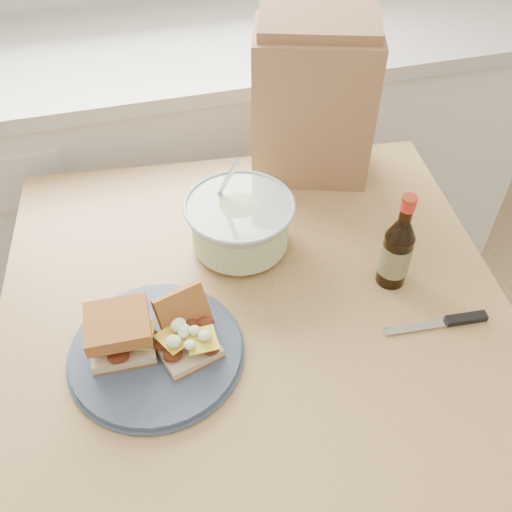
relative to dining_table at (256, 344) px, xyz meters
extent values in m
cube|color=white|center=(-0.12, 0.91, -0.24)|extent=(2.40, 0.60, 0.90)
cube|color=#B9B7B0|center=(-0.12, 0.91, 0.23)|extent=(2.50, 0.64, 0.04)
cube|color=tan|center=(0.00, 0.00, 0.10)|extent=(1.07, 1.07, 0.04)
cube|color=tan|center=(-0.39, 0.48, -0.31)|extent=(0.07, 0.07, 0.77)
cube|color=tan|center=(0.48, 0.39, -0.31)|extent=(0.07, 0.07, 0.77)
cylinder|color=#3D4C63|center=(-0.20, -0.06, 0.13)|extent=(0.30, 0.30, 0.02)
cube|color=beige|center=(-0.25, -0.04, 0.15)|extent=(0.11, 0.10, 0.02)
cube|color=yellow|center=(-0.25, -0.04, 0.18)|extent=(0.07, 0.07, 0.00)
cube|color=#9F5D2A|center=(-0.25, -0.04, 0.20)|extent=(0.11, 0.10, 0.03)
cube|color=beige|center=(-0.14, -0.08, 0.15)|extent=(0.12, 0.11, 0.02)
cube|color=yellow|center=(-0.14, -0.08, 0.18)|extent=(0.07, 0.07, 0.00)
cube|color=#9F5D2A|center=(-0.14, -0.02, 0.18)|extent=(0.11, 0.09, 0.08)
cone|color=#B0BDB7|center=(0.01, 0.17, 0.18)|extent=(0.22, 0.22, 0.11)
cylinder|color=silver|center=(0.01, 0.17, 0.17)|extent=(0.20, 0.20, 0.07)
torus|color=#B0BDB7|center=(0.01, 0.17, 0.23)|extent=(0.22, 0.22, 0.01)
cylinder|color=silver|center=(-0.01, 0.20, 0.27)|extent=(0.05, 0.09, 0.15)
cylinder|color=black|center=(0.28, 0.00, 0.18)|extent=(0.06, 0.06, 0.12)
cone|color=black|center=(0.28, 0.00, 0.26)|extent=(0.06, 0.06, 0.04)
cylinder|color=black|center=(0.28, 0.00, 0.30)|extent=(0.02, 0.02, 0.05)
cylinder|color=red|center=(0.28, 0.00, 0.32)|extent=(0.03, 0.03, 0.02)
cylinder|color=#AA351F|center=(0.28, 0.00, 0.33)|extent=(0.03, 0.03, 0.01)
cylinder|color=#313C1E|center=(0.28, 0.00, 0.18)|extent=(0.06, 0.06, 0.07)
cube|color=silver|center=(0.28, -0.13, 0.12)|extent=(0.14, 0.03, 0.00)
cube|color=black|center=(0.37, -0.13, 0.13)|extent=(0.08, 0.03, 0.01)
cube|color=#9A6E4A|center=(0.24, 0.39, 0.29)|extent=(0.31, 0.25, 0.35)
camera|label=1|loc=(-0.18, -0.67, 0.97)|focal=40.00mm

